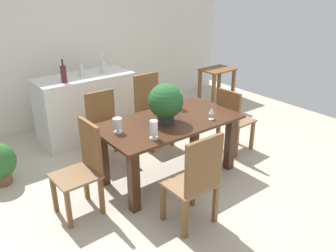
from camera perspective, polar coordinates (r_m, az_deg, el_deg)
The scene contains 18 objects.
ground_plane at distance 4.47m, azimuth 0.08°, elevation -8.03°, with size 7.04×7.04×0.00m, color #BCB29E.
back_wall at distance 6.16m, azimuth -15.39°, elevation 12.98°, with size 6.40×0.10×2.60m, color silver.
dining_table at distance 4.18m, azimuth 0.15°, elevation -1.04°, with size 1.70×0.91×0.76m.
chair_far_right at distance 5.09m, azimuth -2.92°, elevation 3.14°, with size 0.45×0.44×1.05m.
chair_head_end at distance 3.70m, azimuth -13.66°, elevation -6.22°, with size 0.45×0.43×0.99m.
chair_foot_end at distance 4.93m, azimuth 10.52°, elevation 1.34°, with size 0.45×0.43×0.92m.
chair_near_left at distance 3.36m, azimuth 4.77°, elevation -8.52°, with size 0.48×0.42×1.01m.
chair_far_left at distance 4.74m, azimuth -10.35°, elevation 0.54°, with size 0.46×0.46×0.93m.
flower_centerpiece at distance 3.97m, azimuth -0.39°, elevation 3.96°, with size 0.41×0.41×0.47m.
crystal_vase_left at distance 4.46m, azimuth 1.66°, elevation 4.41°, with size 0.10×0.10×0.21m.
crystal_vase_center_near at distance 3.80m, azimuth -8.28°, elevation 0.30°, with size 0.10×0.10×0.17m.
crystal_vase_right at distance 3.62m, azimuth -2.34°, elevation -0.44°, with size 0.09×0.09×0.20m.
wine_glass at distance 4.14m, azimuth 7.15°, elevation 2.45°, with size 0.06×0.06×0.15m.
kitchen_counter at distance 5.46m, azimuth -13.26°, elevation 3.07°, with size 1.43×0.64×0.98m, color silver.
wine_bottle_tall at distance 5.29m, azimuth -14.07°, elevation 8.91°, with size 0.07×0.07×0.23m.
wine_bottle_green at distance 5.01m, azimuth -16.75°, elevation 8.24°, with size 0.08×0.08×0.32m.
wine_bottle_amber at distance 5.39m, azimuth -10.57°, elevation 9.65°, with size 0.08×0.08×0.28m.
side_table at distance 6.55m, azimuth 8.00°, elevation 7.44°, with size 0.59×0.44×0.77m.
Camera 1 is at (-2.35, -3.00, 2.33)m, focal length 37.16 mm.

